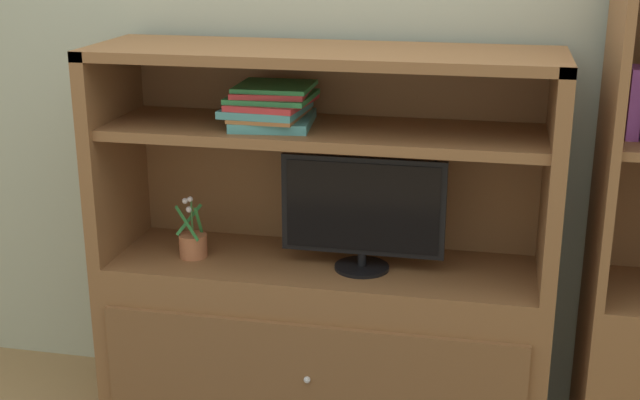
% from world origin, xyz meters
% --- Properties ---
extents(painted_rear_wall, '(6.00, 0.10, 2.80)m').
position_xyz_m(painted_rear_wall, '(0.00, 0.75, 1.40)').
color(painted_rear_wall, '#ADB29E').
rests_on(painted_rear_wall, ground_plane).
extents(media_console, '(1.60, 0.52, 1.43)m').
position_xyz_m(media_console, '(0.00, 0.40, 0.48)').
color(media_console, brown).
rests_on(media_console, ground_plane).
extents(tv_monitor, '(0.57, 0.19, 0.41)m').
position_xyz_m(tv_monitor, '(0.15, 0.37, 0.88)').
color(tv_monitor, black).
rests_on(tv_monitor, media_console).
extents(potted_plant, '(0.12, 0.12, 0.23)m').
position_xyz_m(potted_plant, '(-0.47, 0.36, 0.71)').
color(potted_plant, '#B26642').
rests_on(potted_plant, media_console).
extents(magazine_stack, '(0.31, 0.35, 0.14)m').
position_xyz_m(magazine_stack, '(-0.18, 0.40, 1.23)').
color(magazine_stack, teal).
rests_on(magazine_stack, media_console).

